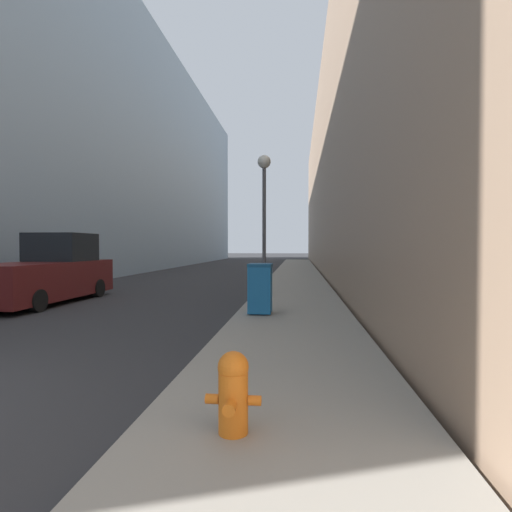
% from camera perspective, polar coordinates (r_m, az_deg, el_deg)
% --- Properties ---
extents(sidewalk_right, '(2.93, 60.00, 0.14)m').
position_cam_1_polar(sidewalk_right, '(21.04, 5.76, -3.41)').
color(sidewalk_right, gray).
rests_on(sidewalk_right, ground).
extents(building_left_glass, '(12.00, 60.00, 18.36)m').
position_cam_1_polar(building_left_glass, '(34.14, -23.74, 13.72)').
color(building_left_glass, '#849EB2').
rests_on(building_left_glass, ground).
extents(building_right_stone, '(12.00, 60.00, 13.98)m').
position_cam_1_polar(building_right_stone, '(30.35, 20.59, 11.11)').
color(building_right_stone, '#9E7F66').
rests_on(building_right_stone, ground).
extents(fire_hydrant, '(0.51, 0.40, 0.75)m').
position_cam_1_polar(fire_hydrant, '(3.82, -3.28, -18.61)').
color(fire_hydrant, orange).
rests_on(fire_hydrant, sidewalk_right).
extents(trash_bin, '(0.59, 0.71, 1.26)m').
position_cam_1_polar(trash_bin, '(10.08, 0.60, -4.58)').
color(trash_bin, '#19609E').
rests_on(trash_bin, sidewalk_right).
extents(lamppost, '(0.47, 0.47, 4.95)m').
position_cam_1_polar(lamppost, '(14.41, 1.17, 8.19)').
color(lamppost, '#4C4C51').
rests_on(lamppost, sidewalk_right).
extents(pickup_truck, '(2.08, 5.43, 2.28)m').
position_cam_1_polar(pickup_truck, '(14.69, -27.59, -2.24)').
color(pickup_truck, '#561919').
rests_on(pickup_truck, ground).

